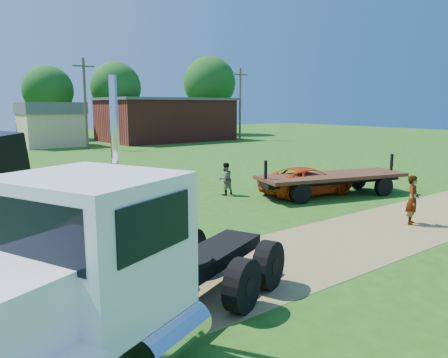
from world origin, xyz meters
TOP-DOWN VIEW (x-y plane):
  - ground at (0.00, 0.00)m, footprint 140.00×140.00m
  - dirt_track at (0.00, 0.00)m, footprint 120.00×4.20m
  - white_semi_tractor at (-7.28, -1.90)m, footprint 8.25×5.48m
  - orange_pickup at (6.52, 5.96)m, footprint 5.17×2.92m
  - flatbed_trailer at (7.22, 5.00)m, footprint 7.82×4.19m
  - spectator_a at (5.41, -0.21)m, footprint 0.80×0.69m
  - spectator_b at (3.15, 8.29)m, footprint 0.80×0.63m
  - brick_building at (18.00, 40.00)m, footprint 15.40×10.40m
  - tan_shed at (4.00, 40.00)m, footprint 6.20×5.40m
  - utility_poles at (6.00, 35.00)m, footprint 42.20×0.28m
  - tree_row at (4.27, 49.01)m, footprint 60.56×14.75m

SIDE VIEW (x-z plane):
  - ground at x=0.00m, z-range 0.00..0.00m
  - dirt_track at x=0.00m, z-range 0.00..0.01m
  - orange_pickup at x=6.52m, z-range 0.00..1.36m
  - spectator_b at x=3.15m, z-range 0.00..1.62m
  - flatbed_trailer at x=7.22m, z-range -0.14..1.78m
  - spectator_a at x=5.41m, z-range 0.00..1.85m
  - white_semi_tractor at x=-7.28m, z-range -0.78..4.16m
  - tan_shed at x=4.00m, z-range 0.07..4.77m
  - brick_building at x=18.00m, z-range 0.01..5.31m
  - utility_poles at x=6.00m, z-range 0.21..9.21m
  - tree_row at x=4.27m, z-range 1.25..12.92m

